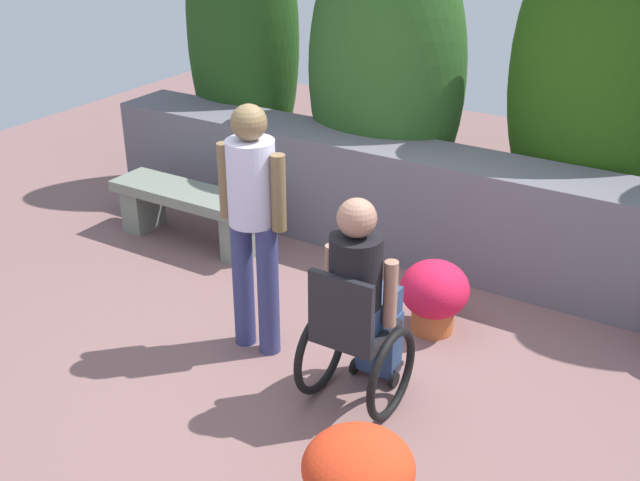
{
  "coord_description": "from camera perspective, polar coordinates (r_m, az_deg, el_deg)",
  "views": [
    {
      "loc": [
        2.16,
        -3.57,
        2.95
      ],
      "look_at": [
        -0.11,
        0.1,
        0.85
      ],
      "focal_mm": 44.12,
      "sensor_mm": 36.0,
      "label": 1
    }
  ],
  "objects": [
    {
      "name": "stone_retaining_wall",
      "position": [
        6.3,
        8.99,
        2.25
      ],
      "size": [
        6.32,
        0.59,
        0.91
      ],
      "primitive_type": "cube",
      "color": "slate",
      "rests_on": "ground"
    },
    {
      "name": "flower_pot_red_accent",
      "position": [
        5.42,
        8.29,
        -3.88
      ],
      "size": [
        0.47,
        0.47,
        0.52
      ],
      "color": "#BB5E2F",
      "rests_on": "ground"
    },
    {
      "name": "hedge_backdrop",
      "position": [
        6.49,
        14.49,
        11.84
      ],
      "size": [
        6.26,
        1.29,
        3.12
      ],
      "color": "#214717",
      "rests_on": "ground"
    },
    {
      "name": "person_standing_companion",
      "position": [
        4.89,
        -4.91,
        1.87
      ],
      "size": [
        0.49,
        0.3,
        1.67
      ],
      "rotation": [
        0.0,
        0.0,
        -0.21
      ],
      "color": "navy",
      "rests_on": "ground"
    },
    {
      "name": "stone_bench",
      "position": [
        6.71,
        -9.42,
        2.33
      ],
      "size": [
        1.45,
        0.41,
        0.47
      ],
      "rotation": [
        0.0,
        0.0,
        0.11
      ],
      "color": "slate",
      "rests_on": "ground"
    },
    {
      "name": "person_in_wheelchair",
      "position": [
        4.53,
        2.87,
        -5.02
      ],
      "size": [
        0.53,
        0.66,
        1.33
      ],
      "rotation": [
        0.0,
        0.0,
        0.02
      ],
      "color": "black",
      "rests_on": "ground"
    },
    {
      "name": "flower_pot_purple_near",
      "position": [
        3.93,
        2.79,
        -16.56
      ],
      "size": [
        0.55,
        0.55,
        0.5
      ],
      "color": "#A3562B",
      "rests_on": "ground"
    },
    {
      "name": "ground_plane",
      "position": [
        5.11,
        0.47,
        -9.32
      ],
      "size": [
        11.81,
        11.81,
        0.0
      ],
      "primitive_type": "plane",
      "color": "#7D5A58"
    }
  ]
}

